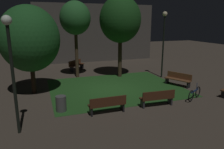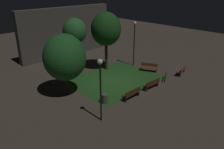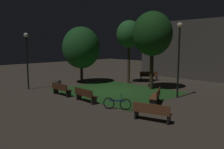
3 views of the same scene
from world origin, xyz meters
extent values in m
plane|color=#473D33|center=(0.00, 0.00, 0.00)|extent=(60.00, 60.00, 0.00)
cube|color=#23511E|center=(0.45, 0.38, 0.01)|extent=(8.50, 6.92, 0.01)
cube|color=#422314|center=(-1.36, -3.39, 0.45)|extent=(1.80, 0.49, 0.06)
cube|color=#422314|center=(-1.36, -3.60, 0.68)|extent=(1.80, 0.07, 0.40)
cube|color=black|center=(-2.16, -3.39, 0.21)|extent=(0.08, 0.38, 0.42)
cube|color=black|center=(-0.56, -3.38, 0.21)|extent=(0.08, 0.38, 0.42)
cube|color=#422314|center=(1.36, -3.39, 0.45)|extent=(1.82, 0.57, 0.06)
cube|color=#422314|center=(1.35, -3.60, 0.68)|extent=(1.80, 0.15, 0.40)
cube|color=#2D2D33|center=(0.56, -3.35, 0.21)|extent=(0.10, 0.39, 0.42)
cube|color=#2D2D33|center=(2.16, -3.43, 0.21)|extent=(0.10, 0.39, 0.42)
cube|color=brown|center=(-1.02, 6.68, 0.45)|extent=(1.62, 1.60, 0.06)
cube|color=brown|center=(-1.17, 6.83, 0.68)|extent=(1.33, 1.30, 0.40)
cube|color=#2D2D33|center=(-0.45, 7.24, 0.21)|extent=(0.33, 0.33, 0.42)
cube|color=#2D2D33|center=(-1.59, 6.12, 0.21)|extent=(0.33, 0.33, 0.42)
cube|color=brown|center=(6.42, -3.48, 0.45)|extent=(1.86, 0.92, 0.06)
cube|color=brown|center=(6.47, -3.68, 0.68)|extent=(1.76, 0.52, 0.40)
cube|color=black|center=(5.64, -3.68, 0.21)|extent=(0.18, 0.39, 0.42)
cube|color=black|center=(7.19, -3.27, 0.21)|extent=(0.18, 0.39, 0.42)
cube|color=brown|center=(4.63, -0.64, 0.45)|extent=(1.24, 1.82, 0.06)
cube|color=brown|center=(4.82, -0.54, 0.68)|extent=(0.87, 1.63, 0.40)
cube|color=black|center=(4.99, -1.35, 0.21)|extent=(0.38, 0.24, 0.42)
cube|color=black|center=(4.27, 0.07, 0.21)|extent=(0.38, 0.24, 0.42)
cylinder|color=#2D2116|center=(-4.70, 0.98, 1.18)|extent=(0.27, 0.27, 2.36)
ellipsoid|color=#1E5623|center=(-4.70, 0.98, 3.33)|extent=(3.50, 3.50, 3.89)
cylinder|color=#38281C|center=(1.80, 3.05, 1.80)|extent=(0.31, 0.31, 3.60)
ellipsoid|color=#194719|center=(1.80, 3.05, 4.47)|extent=(3.16, 3.16, 3.52)
cylinder|color=#423021|center=(-1.46, 4.02, 1.97)|extent=(0.25, 0.25, 3.94)
ellipsoid|color=#28662D|center=(-1.46, 4.02, 4.58)|extent=(2.32, 2.32, 2.52)
cylinder|color=black|center=(4.86, 1.75, 2.36)|extent=(0.12, 0.12, 4.72)
sphere|color=#F4E5B2|center=(4.86, 1.75, 4.87)|extent=(0.36, 0.36, 0.36)
cylinder|color=black|center=(-5.25, -4.05, 2.10)|extent=(0.12, 0.12, 4.21)
sphere|color=white|center=(-5.25, -4.05, 4.36)|extent=(0.36, 0.36, 0.36)
cylinder|color=#4C4C4C|center=(-3.42, -2.42, 0.39)|extent=(0.51, 0.51, 0.78)
torus|color=black|center=(3.48, -3.46, 0.33)|extent=(0.61, 0.36, 0.66)
torus|color=black|center=(4.33, -3.01, 0.33)|extent=(0.61, 0.36, 0.66)
cube|color=navy|center=(3.90, -3.23, 0.51)|extent=(0.87, 0.49, 0.08)
cylinder|color=navy|center=(4.12, -3.12, 0.73)|extent=(0.03, 0.03, 0.40)
cube|color=#4C4742|center=(1.93, 10.57, 3.07)|extent=(13.06, 0.80, 6.15)
camera|label=1|loc=(-4.30, -12.56, 4.30)|focal=34.33mm
camera|label=2|loc=(-14.02, -14.20, 9.02)|focal=36.06mm
camera|label=3|loc=(12.37, -12.20, 3.58)|focal=36.45mm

